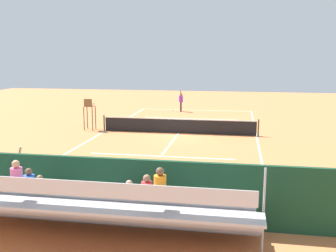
# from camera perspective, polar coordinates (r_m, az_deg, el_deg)

# --- Properties ---
(ground_plane) EXTENTS (60.00, 60.00, 0.00)m
(ground_plane) POSITION_cam_1_polar(r_m,az_deg,el_deg) (26.06, 1.54, -1.04)
(ground_plane) COLOR #D17542
(court_line_markings) EXTENTS (10.10, 22.20, 0.01)m
(court_line_markings) POSITION_cam_1_polar(r_m,az_deg,el_deg) (26.10, 1.55, -1.02)
(court_line_markings) COLOR white
(court_line_markings) RESTS_ON ground
(tennis_net) EXTENTS (10.30, 0.10, 1.07)m
(tennis_net) POSITION_cam_1_polar(r_m,az_deg,el_deg) (25.97, 1.54, 0.04)
(tennis_net) COLOR black
(tennis_net) RESTS_ON ground
(backdrop_wall) EXTENTS (18.00, 0.16, 2.00)m
(backdrop_wall) POSITION_cam_1_polar(r_m,az_deg,el_deg) (12.59, -8.07, -8.97)
(backdrop_wall) COLOR #194228
(backdrop_wall) RESTS_ON ground
(bleacher_stand) EXTENTS (9.06, 2.40, 2.48)m
(bleacher_stand) POSITION_cam_1_polar(r_m,az_deg,el_deg) (11.42, -10.17, -11.44)
(bleacher_stand) COLOR #B2B2B7
(bleacher_stand) RESTS_ON ground
(umpire_chair) EXTENTS (0.67, 0.67, 2.14)m
(umpire_chair) POSITION_cam_1_polar(r_m,az_deg,el_deg) (27.59, -11.24, 2.17)
(umpire_chair) COLOR brown
(umpire_chair) RESTS_ON ground
(courtside_bench) EXTENTS (1.80, 0.40, 0.93)m
(courtside_bench) POSITION_cam_1_polar(r_m,az_deg,el_deg) (12.88, 5.28, -10.55)
(courtside_bench) COLOR #33383D
(courtside_bench) RESTS_ON ground
(equipment_bag) EXTENTS (0.90, 0.36, 0.36)m
(equipment_bag) POSITION_cam_1_polar(r_m,az_deg,el_deg) (13.14, -2.38, -11.86)
(equipment_bag) COLOR black
(equipment_bag) RESTS_ON ground
(tennis_player) EXTENTS (0.42, 0.55, 1.93)m
(tennis_player) POSITION_cam_1_polar(r_m,az_deg,el_deg) (35.81, 1.87, 3.72)
(tennis_player) COLOR black
(tennis_player) RESTS_ON ground
(tennis_racket) EXTENTS (0.54, 0.48, 0.03)m
(tennis_racket) POSITION_cam_1_polar(r_m,az_deg,el_deg) (36.41, 1.01, 2.24)
(tennis_racket) COLOR black
(tennis_racket) RESTS_ON ground
(tennis_ball_near) EXTENTS (0.07, 0.07, 0.07)m
(tennis_ball_near) POSITION_cam_1_polar(r_m,az_deg,el_deg) (33.86, -0.74, 1.66)
(tennis_ball_near) COLOR #CCDB33
(tennis_ball_near) RESTS_ON ground
(line_judge) EXTENTS (0.38, 0.54, 1.93)m
(line_judge) POSITION_cam_1_polar(r_m,az_deg,el_deg) (15.02, -20.89, -6.30)
(line_judge) COLOR #232328
(line_judge) RESTS_ON ground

